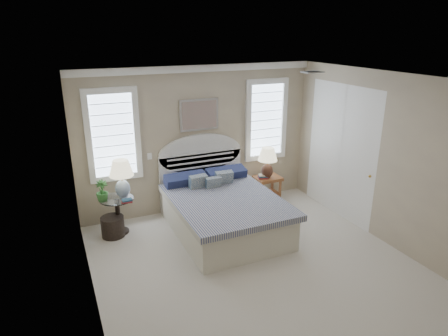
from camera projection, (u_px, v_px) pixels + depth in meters
floor at (263, 273)px, 5.69m from camera, size 4.50×5.00×0.01m
ceiling at (270, 81)px, 4.81m from camera, size 4.50×5.00×0.01m
wall_back at (199, 139)px, 7.41m from camera, size 4.50×0.02×2.70m
wall_left at (88, 215)px, 4.39m from camera, size 0.02×5.00×2.70m
wall_right at (394, 163)px, 6.11m from camera, size 0.02×5.00×2.70m
crown_molding at (198, 68)px, 6.95m from camera, size 4.50×0.08×0.12m
hvac_vent at (312, 72)px, 5.96m from camera, size 0.30×0.20×0.02m
switch_plate at (150, 156)px, 7.10m from camera, size 0.08×0.01×0.12m
window_left at (113, 135)px, 6.71m from camera, size 0.90×0.06×1.60m
window_right at (266, 120)px, 7.85m from camera, size 0.90×0.06×1.60m
painting at (199, 115)px, 7.22m from camera, size 0.74×0.04×0.58m
closet_door at (340, 152)px, 7.19m from camera, size 0.02×1.80×2.40m
bed at (222, 208)px, 6.83m from camera, size 1.72×2.28×1.47m
side_table_left at (118, 212)px, 6.70m from camera, size 0.56×0.56×0.63m
nightstand_right at (268, 184)px, 7.92m from camera, size 0.50×0.40×0.53m
floor_pot at (113, 227)px, 6.65m from camera, size 0.47×0.47×0.35m
lamp_left at (122, 174)px, 6.56m from camera, size 0.44×0.44×0.65m
lamp_right at (268, 159)px, 7.71m from camera, size 0.48×0.48×0.62m
potted_plant at (102, 191)px, 6.46m from camera, size 0.23×0.23×0.35m
books_left at (127, 201)px, 6.48m from camera, size 0.19×0.14×0.05m
books_right at (263, 176)px, 7.79m from camera, size 0.23×0.20×0.08m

